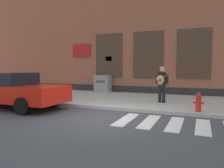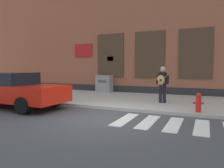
{
  "view_description": "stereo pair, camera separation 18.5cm",
  "coord_description": "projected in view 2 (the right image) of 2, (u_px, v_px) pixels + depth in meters",
  "views": [
    {
      "loc": [
        3.13,
        -6.89,
        1.75
      ],
      "look_at": [
        -0.36,
        1.59,
        1.06
      ],
      "focal_mm": 35.0,
      "sensor_mm": 36.0,
      "label": 1
    },
    {
      "loc": [
        3.3,
        -6.81,
        1.75
      ],
      "look_at": [
        -0.36,
        1.59,
        1.06
      ],
      "focal_mm": 35.0,
      "sensor_mm": 36.0,
      "label": 2
    }
  ],
  "objects": [
    {
      "name": "utility_box",
      "position": [
        104.0,
        84.0,
        14.44
      ],
      "size": [
        1.02,
        0.7,
        1.11
      ],
      "color": "gray",
      "rests_on": "sidewalk"
    },
    {
      "name": "building_backdrop",
      "position": [
        157.0,
        27.0,
        15.22
      ],
      "size": [
        28.0,
        4.06,
        9.11
      ],
      "color": "#99563D",
      "rests_on": "ground"
    },
    {
      "name": "sidewalk",
      "position": [
        137.0,
        100.0,
        11.29
      ],
      "size": [
        28.0,
        5.35,
        0.13
      ],
      "color": "#ADAAA3",
      "rests_on": "ground"
    },
    {
      "name": "red_car",
      "position": [
        15.0,
        90.0,
        9.46
      ],
      "size": [
        4.65,
        2.08,
        1.53
      ],
      "color": "red",
      "rests_on": "ground"
    },
    {
      "name": "ground_plane",
      "position": [
        103.0,
        117.0,
        7.67
      ],
      "size": [
        160.0,
        160.0,
        0.0
      ],
      "primitive_type": "plane",
      "color": "#424449"
    },
    {
      "name": "busker",
      "position": [
        162.0,
        82.0,
        9.97
      ],
      "size": [
        0.75,
        0.59,
        1.66
      ],
      "color": "black",
      "rests_on": "sidewalk"
    },
    {
      "name": "crosswalk",
      "position": [
        202.0,
        127.0,
        6.38
      ],
      "size": [
        5.2,
        1.9,
        0.01
      ],
      "color": "silver",
      "rests_on": "ground"
    },
    {
      "name": "fire_hydrant",
      "position": [
        198.0,
        103.0,
        7.92
      ],
      "size": [
        0.38,
        0.2,
        0.7
      ],
      "color": "red",
      "rests_on": "sidewalk"
    }
  ]
}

